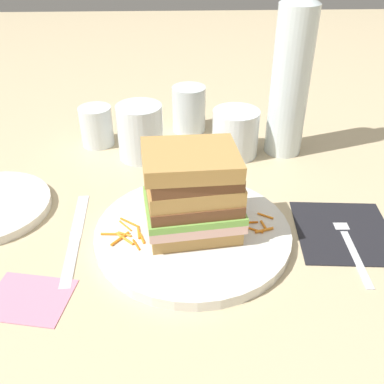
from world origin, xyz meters
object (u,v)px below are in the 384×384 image
at_px(napkin_dark, 344,231).
at_px(empty_tumbler_1, 140,132).
at_px(empty_tumbler_0, 186,109).
at_px(napkin_pink, 29,298).
at_px(empty_tumbler_2, 97,126).
at_px(main_plate, 193,233).
at_px(sandwich, 193,193).
at_px(juice_glass, 235,135).
at_px(water_bottle, 291,75).
at_px(fork, 349,240).
at_px(knife, 75,239).

height_order(napkin_dark, empty_tumbler_1, empty_tumbler_1).
bearing_deg(empty_tumbler_1, empty_tumbler_0, 52.17).
bearing_deg(napkin_pink, empty_tumbler_1, 71.86).
bearing_deg(empty_tumbler_2, empty_tumbler_1, -31.61).
xyz_separation_m(main_plate, empty_tumbler_1, (-0.08, 0.24, 0.04)).
distance_m(main_plate, sandwich, 0.07).
relative_size(juice_glass, water_bottle, 0.27).
bearing_deg(empty_tumbler_0, fork, -60.00).
bearing_deg(knife, napkin_dark, 0.30).
xyz_separation_m(napkin_dark, juice_glass, (-0.13, 0.24, 0.04)).
bearing_deg(sandwich, napkin_pink, -151.57).
bearing_deg(empty_tumbler_0, empty_tumbler_1, -127.83).
height_order(napkin_dark, empty_tumbler_0, empty_tumbler_0).
distance_m(main_plate, empty_tumbler_2, 0.34).
bearing_deg(water_bottle, empty_tumbler_1, -177.28).
relative_size(main_plate, water_bottle, 0.85).
bearing_deg(knife, sandwich, -0.59).
xyz_separation_m(main_plate, water_bottle, (0.18, 0.25, 0.14)).
bearing_deg(water_bottle, main_plate, -125.21).
xyz_separation_m(water_bottle, napkin_pink, (-0.37, -0.35, -0.14)).
xyz_separation_m(knife, napkin_pink, (-0.03, -0.11, -0.00)).
relative_size(juice_glass, empty_tumbler_1, 0.86).
relative_size(main_plate, napkin_pink, 2.85).
bearing_deg(knife, fork, -3.14).
xyz_separation_m(empty_tumbler_1, napkin_pink, (-0.11, -0.34, -0.05)).
height_order(main_plate, empty_tumbler_1, empty_tumbler_1).
bearing_deg(empty_tumbler_0, napkin_dark, -58.31).
relative_size(fork, knife, 0.83).
height_order(juice_glass, water_bottle, water_bottle).
bearing_deg(empty_tumbler_1, fork, -40.96).
distance_m(main_plate, empty_tumbler_0, 0.35).
relative_size(knife, empty_tumbler_0, 2.25).
distance_m(water_bottle, empty_tumbler_1, 0.28).
bearing_deg(water_bottle, juice_glass, -174.13).
height_order(main_plate, knife, main_plate).
xyz_separation_m(napkin_dark, knife, (-0.37, -0.00, 0.00)).
xyz_separation_m(water_bottle, empty_tumbler_2, (-0.34, 0.04, -0.11)).
distance_m(sandwich, water_bottle, 0.31).
relative_size(napkin_dark, napkin_pink, 1.50).
xyz_separation_m(sandwich, juice_glass, (0.09, 0.24, -0.04)).
xyz_separation_m(knife, empty_tumbler_1, (0.08, 0.23, 0.05)).
relative_size(sandwich, fork, 0.81).
xyz_separation_m(fork, empty_tumbler_2, (-0.38, 0.31, 0.03)).
distance_m(empty_tumbler_0, napkin_pink, 0.49).
bearing_deg(empty_tumbler_1, napkin_dark, -38.31).
height_order(fork, empty_tumbler_0, empty_tumbler_0).
bearing_deg(empty_tumbler_0, napkin_pink, -113.54).
height_order(sandwich, empty_tumbler_0, sandwich).
xyz_separation_m(fork, juice_glass, (-0.13, 0.26, 0.03)).
height_order(napkin_dark, juice_glass, juice_glass).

